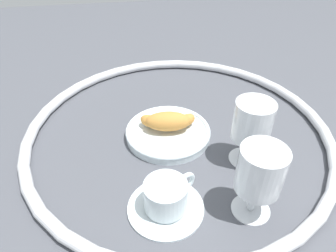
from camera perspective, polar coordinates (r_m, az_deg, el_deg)
name	(u,v)px	position (r m, az deg, el deg)	size (l,w,h in m)	color
ground_plane	(178,133)	(0.71, 1.86, -1.30)	(2.20, 2.20, 0.00)	#4C4F56
table_chrome_rim	(178,129)	(0.70, 1.88, -0.54)	(0.69, 0.69, 0.02)	silver
pastry_plate	(168,132)	(0.69, 0.00, -1.20)	(0.19, 0.19, 0.02)	silver
croissant_large	(168,121)	(0.68, -0.01, 0.91)	(0.14, 0.08, 0.04)	#CC893D
coffee_cup_near	(166,198)	(0.54, -0.33, -13.42)	(0.14, 0.14, 0.06)	silver
juice_glass_left	(252,123)	(0.60, 15.51, 0.46)	(0.08, 0.08, 0.14)	white
juice_glass_right	(260,172)	(0.51, 16.88, -8.32)	(0.08, 0.08, 0.14)	white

